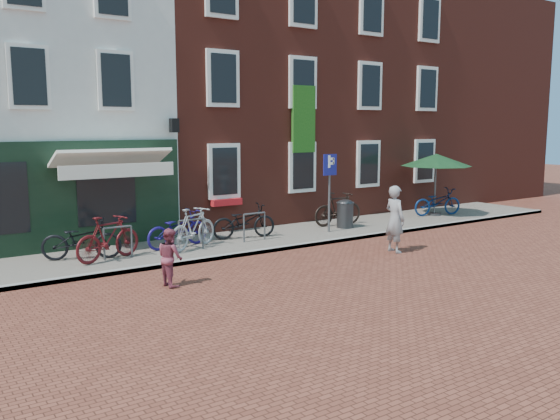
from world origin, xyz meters
TOP-DOWN VIEW (x-y plane):
  - ground at (0.00, 0.00)m, footprint 80.00×80.00m
  - sidewalk at (1.00, 1.50)m, footprint 24.00×3.00m
  - building_stucco at (-5.00, 7.00)m, footprint 8.00×8.00m
  - building_brick_mid at (2.00, 7.00)m, footprint 6.00×8.00m
  - building_brick_right at (8.00, 7.00)m, footprint 6.00×8.00m
  - filler_right at (14.50, 7.00)m, footprint 7.00×8.00m
  - litter_bin at (4.10, 1.41)m, footprint 0.53×0.53m
  - parking_sign at (3.18, 1.10)m, footprint 0.50×0.07m
  - parasol at (8.55, 1.54)m, footprint 2.55×2.55m
  - woman at (3.08, -1.82)m, footprint 0.47×0.69m
  - boy at (-3.28, -1.49)m, footprint 0.52×0.64m
  - bicycle_0 at (-4.27, 1.64)m, footprint 2.03×1.34m
  - bicycle_1 at (-3.75, 1.17)m, footprint 1.93×1.11m
  - bicycle_2 at (-1.69, 1.65)m, footprint 2.00×1.00m
  - bicycle_3 at (-1.40, 1.25)m, footprint 1.90×1.29m
  - bicycle_4 at (0.45, 1.71)m, footprint 2.01×1.03m
  - bicycle_5 at (4.17, 1.86)m, footprint 1.89×0.65m
  - bicycle_6 at (8.60, 1.45)m, footprint 2.03×1.16m

SIDE VIEW (x-z plane):
  - ground at x=0.00m, z-range 0.00..0.00m
  - sidewalk at x=1.00m, z-range 0.00..0.10m
  - bicycle_0 at x=-4.27m, z-range 0.10..1.11m
  - bicycle_2 at x=-1.69m, z-range 0.10..1.11m
  - bicycle_4 at x=0.45m, z-range 0.10..1.11m
  - bicycle_6 at x=8.60m, z-range 0.10..1.11m
  - litter_bin at x=4.10m, z-range 0.12..1.10m
  - boy at x=-3.28m, z-range 0.00..1.25m
  - bicycle_1 at x=-3.75m, z-range 0.10..1.22m
  - bicycle_3 at x=-1.40m, z-range 0.10..1.22m
  - bicycle_5 at x=4.17m, z-range 0.10..1.22m
  - woman at x=3.08m, z-range 0.00..1.81m
  - parking_sign at x=3.18m, z-range 0.55..2.97m
  - parasol at x=8.55m, z-range 1.04..3.41m
  - building_stucco at x=-5.00m, z-range 0.00..9.00m
  - filler_right at x=14.50m, z-range 0.00..9.00m
  - building_brick_mid at x=2.00m, z-range 0.00..10.00m
  - building_brick_right at x=8.00m, z-range 0.00..10.00m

